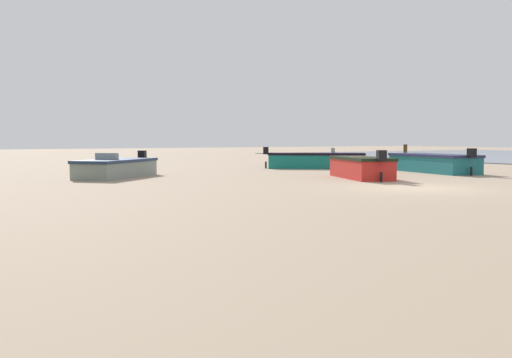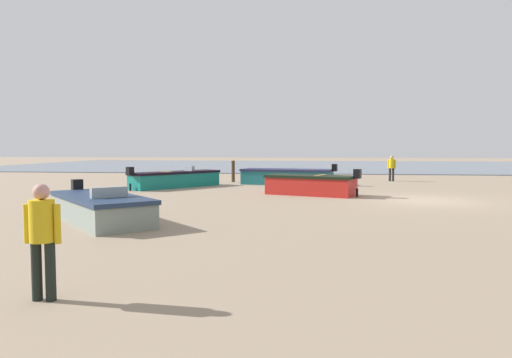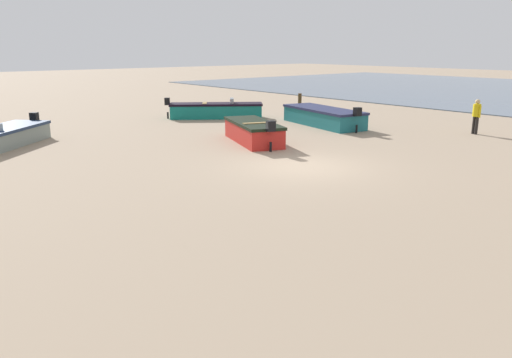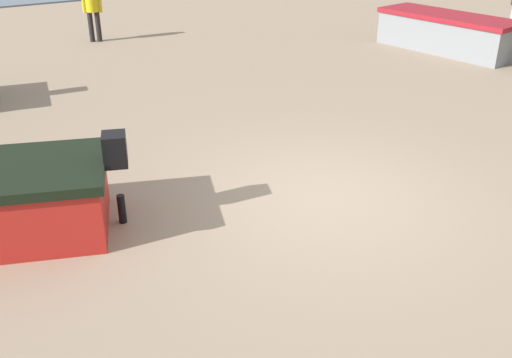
{
  "view_description": "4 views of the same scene",
  "coord_description": "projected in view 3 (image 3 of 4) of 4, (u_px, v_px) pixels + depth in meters",
  "views": [
    {
      "loc": [
        -13.37,
        14.33,
        1.64
      ],
      "look_at": [
        1.55,
        5.26,
        0.4
      ],
      "focal_mm": 40.17,
      "sensor_mm": 36.0,
      "label": 1
    },
    {
      "loc": [
        4.38,
        19.43,
        2.11
      ],
      "look_at": [
        6.91,
        -1.13,
        0.73
      ],
      "focal_mm": 32.95,
      "sensor_mm": 36.0,
      "label": 2
    },
    {
      "loc": [
        -11.72,
        11.72,
        3.93
      ],
      "look_at": [
        -1.51,
        3.24,
        0.41
      ],
      "focal_mm": 34.94,
      "sensor_mm": 36.0,
      "label": 3
    },
    {
      "loc": [
        4.54,
        5.46,
        3.75
      ],
      "look_at": [
        1.74,
        1.06,
        1.19
      ],
      "focal_mm": 40.83,
      "sensor_mm": 36.0,
      "label": 4
    }
  ],
  "objects": [
    {
      "name": "beach_walker_foreground",
      "position": [
        476.0,
        114.0,
        23.07
      ],
      "size": [
        0.52,
        0.45,
        1.62
      ],
      "rotation": [
        0.0,
        0.0,
        5.85
      ],
      "color": "black",
      "rests_on": "ground"
    },
    {
      "name": "boat_teal_0",
      "position": [
        323.0,
        117.0,
        25.8
      ],
      "size": [
        5.55,
        2.78,
        1.21
      ],
      "rotation": [
        0.0,
        0.0,
        4.51
      ],
      "color": "#1D6970",
      "rests_on": "ground"
    },
    {
      "name": "mooring_post_mid_beach",
      "position": [
        300.0,
        105.0,
        29.32
      ],
      "size": [
        0.21,
        0.21,
        1.32
      ],
      "primitive_type": "cylinder",
      "color": "#46321C",
      "rests_on": "ground"
    },
    {
      "name": "ground_plane",
      "position": [
        301.0,
        166.0,
        16.96
      ],
      "size": [
        160.0,
        160.0,
        0.0
      ],
      "primitive_type": "plane",
      "color": "gray"
    },
    {
      "name": "boat_grey_1",
      "position": [
        4.0,
        137.0,
        20.38
      ],
      "size": [
        4.29,
        4.43,
        1.09
      ],
      "rotation": [
        0.0,
        0.0,
        0.75
      ],
      "color": "gray",
      "rests_on": "ground"
    },
    {
      "name": "boat_red_2",
      "position": [
        253.0,
        132.0,
        21.16
      ],
      "size": [
        4.29,
        2.8,
        1.2
      ],
      "rotation": [
        0.0,
        0.0,
        4.35
      ],
      "color": "red",
      "rests_on": "ground"
    },
    {
      "name": "boat_teal_5",
      "position": [
        216.0,
        110.0,
        28.42
      ],
      "size": [
        4.12,
        4.97,
        1.18
      ],
      "rotation": [
        0.0,
        0.0,
        2.51
      ],
      "color": "#12776E",
      "rests_on": "ground"
    }
  ]
}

